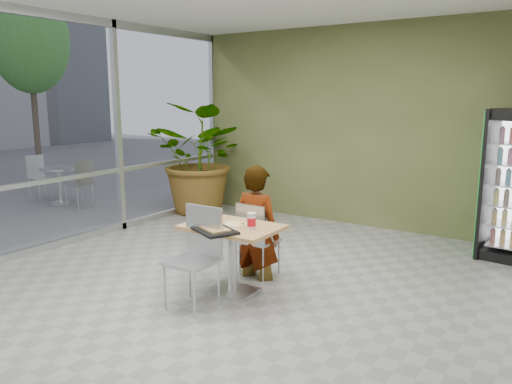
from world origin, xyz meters
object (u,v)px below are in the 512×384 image
chair_far (255,234)px  soda_cup (252,221)px  cafeteria_tray (215,231)px  seated_woman (257,234)px  potted_plant (203,158)px  dining_table (232,245)px  chair_near (198,248)px

chair_far → soda_cup: 0.70m
soda_cup → cafeteria_tray: soda_cup is taller
chair_far → seated_woman: 0.04m
chair_far → seated_woman: size_ratio=0.54×
cafeteria_tray → seated_woman: bearing=95.2°
cafeteria_tray → potted_plant: bearing=131.4°
dining_table → potted_plant: potted_plant is taller
chair_near → potted_plant: (-2.58, 3.19, 0.40)m
cafeteria_tray → chair_far: bearing=95.7°
dining_table → seated_woman: size_ratio=0.62×
chair_far → potted_plant: (-2.62, 2.23, 0.47)m
seated_woman → soda_cup: size_ratio=9.81×
dining_table → chair_far: size_ratio=1.13×
soda_cup → potted_plant: size_ratio=0.08×
dining_table → chair_near: chair_near is taller
seated_woman → soda_cup: 0.73m
chair_near → soda_cup: size_ratio=6.09×
potted_plant → dining_table: bearing=-45.7°
chair_near → seated_woman: 1.00m
chair_near → cafeteria_tray: chair_near is taller
potted_plant → chair_far: bearing=-40.4°
chair_far → chair_near: size_ratio=0.88×
chair_far → seated_woman: bearing=-91.9°
chair_near → potted_plant: size_ratio=0.51×
chair_far → soda_cup: size_ratio=5.34×
seated_woman → cafeteria_tray: (0.08, -0.88, 0.25)m
seated_woman → dining_table: bearing=98.6°
soda_cup → dining_table: bearing=180.0°
chair_far → cafeteria_tray: chair_far is taller
chair_near → cafeteria_tray: (0.13, 0.12, 0.18)m
dining_table → potted_plant: 3.89m
chair_far → chair_near: (-0.05, -0.96, 0.07)m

